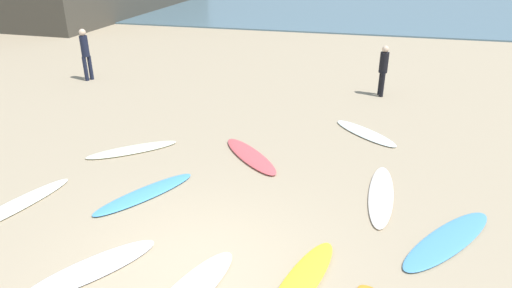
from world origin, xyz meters
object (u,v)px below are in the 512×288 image
(surfboard_0, at_px, (145,194))
(surfboard_8, at_px, (448,240))
(surfboard_1, at_px, (132,150))
(surfboard_2, at_px, (92,268))
(surfboard_6, at_px, (381,195))
(surfboard_4, at_px, (302,280))
(beachgoer_mid, at_px, (85,52))
(surfboard_5, at_px, (250,156))
(surfboard_10, at_px, (13,207))
(surfboard_3, at_px, (365,133))
(beachgoer_near, at_px, (383,68))

(surfboard_0, bearing_deg, surfboard_8, -151.19)
(surfboard_1, relative_size, surfboard_2, 1.03)
(surfboard_6, bearing_deg, surfboard_1, -5.00)
(surfboard_4, xyz_separation_m, surfboard_8, (2.29, 1.63, -0.01))
(surfboard_2, height_order, beachgoer_mid, beachgoer_mid)
(surfboard_1, distance_m, surfboard_5, 2.94)
(surfboard_10, bearing_deg, surfboard_6, 32.96)
(surfboard_10, bearing_deg, surfboard_5, 55.36)
(surfboard_8, height_order, surfboard_10, surfboard_8)
(surfboard_6, bearing_deg, surfboard_3, -80.83)
(surfboard_2, xyz_separation_m, surfboard_3, (4.04, 6.60, 0.00))
(surfboard_5, xyz_separation_m, beachgoer_near, (3.02, 5.55, 0.88))
(surfboard_10, bearing_deg, beachgoer_near, 67.22)
(surfboard_5, relative_size, surfboard_6, 0.89)
(surfboard_3, distance_m, surfboard_10, 8.47)
(surfboard_4, relative_size, beachgoer_mid, 1.14)
(surfboard_10, bearing_deg, surfboard_3, 54.78)
(beachgoer_near, bearing_deg, surfboard_8, 174.42)
(surfboard_5, height_order, surfboard_10, surfboard_5)
(surfboard_2, height_order, surfboard_4, surfboard_4)
(surfboard_0, bearing_deg, surfboard_3, -104.54)
(beachgoer_mid, bearing_deg, surfboard_8, 84.17)
(surfboard_8, height_order, beachgoer_near, beachgoer_near)
(surfboard_0, height_order, surfboard_3, same)
(surfboard_3, bearing_deg, surfboard_1, -22.34)
(surfboard_3, bearing_deg, beachgoer_mid, -61.35)
(surfboard_4, bearing_deg, surfboard_1, -21.08)
(beachgoer_near, xyz_separation_m, beachgoer_mid, (-10.43, -0.72, 0.13))
(surfboard_5, height_order, surfboard_6, surfboard_5)
(surfboard_5, bearing_deg, surfboard_10, 177.52)
(surfboard_2, relative_size, surfboard_6, 0.86)
(surfboard_10, height_order, beachgoer_near, beachgoer_near)
(surfboard_3, height_order, beachgoer_mid, beachgoer_mid)
(surfboard_3, height_order, beachgoer_near, beachgoer_near)
(surfboard_1, height_order, surfboard_2, same)
(surfboard_1, height_order, beachgoer_mid, beachgoer_mid)
(surfboard_2, xyz_separation_m, beachgoer_near, (4.43, 10.05, 0.89))
(surfboard_3, xyz_separation_m, surfboard_5, (-2.63, -2.10, 0.01))
(surfboard_1, relative_size, surfboard_10, 0.86)
(surfboard_8, bearing_deg, surfboard_0, 34.93)
(surfboard_10, xyz_separation_m, beachgoer_mid, (-3.49, 8.12, 1.02))
(surfboard_5, bearing_deg, surfboard_1, 144.29)
(surfboard_4, bearing_deg, surfboard_0, -10.74)
(surfboard_5, xyz_separation_m, beachgoer_mid, (-7.40, 4.83, 1.01))
(surfboard_3, bearing_deg, surfboard_5, -7.56)
(surfboard_6, xyz_separation_m, beachgoer_mid, (-10.43, 5.91, 1.02))
(beachgoer_near, bearing_deg, surfboard_1, 121.13)
(beachgoer_mid, bearing_deg, beachgoer_near, 120.01)
(surfboard_2, relative_size, surfboard_5, 0.97)
(surfboard_4, xyz_separation_m, surfboard_5, (-1.85, 3.99, -0.00))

